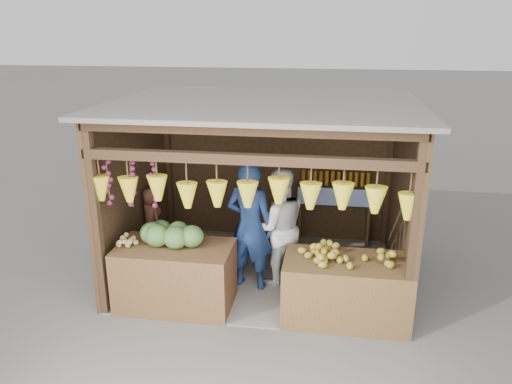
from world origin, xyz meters
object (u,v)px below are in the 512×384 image
counter_left (175,276)px  man_standing (250,226)px  woman_standing (278,227)px  vendor_seated (152,217)px  counter_right (346,290)px

counter_left → man_standing: man_standing is taller
man_standing → woman_standing: man_standing is taller
man_standing → vendor_seated: size_ratio=1.97×
counter_left → counter_right: (2.28, 0.02, -0.02)m
man_standing → vendor_seated: man_standing is taller
counter_right → man_standing: size_ratio=0.84×
counter_right → man_standing: man_standing is taller
man_standing → woman_standing: (0.39, 0.22, -0.07)m
counter_right → woman_standing: 1.38m
counter_left → vendor_seated: size_ratio=1.59×
counter_left → counter_right: counter_left is taller
counter_left → woman_standing: (1.30, 0.88, 0.44)m
woman_standing → counter_left: bearing=12.4°
man_standing → woman_standing: bearing=-138.8°
man_standing → vendor_seated: bearing=-8.0°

